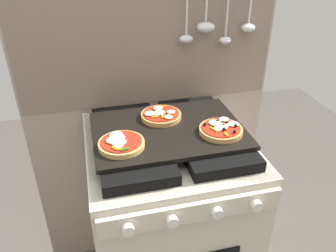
# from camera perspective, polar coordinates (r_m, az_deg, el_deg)

# --- Properties ---
(kitchen_backsplash) EXTENTS (1.10, 0.09, 1.55)m
(kitchen_backsplash) POSITION_cam_1_polar(r_m,az_deg,el_deg) (1.58, -2.84, 1.62)
(kitchen_backsplash) COLOR gray
(kitchen_backsplash) RESTS_ON ground_plane
(stove) EXTENTS (0.60, 0.64, 0.90)m
(stove) POSITION_cam_1_polar(r_m,az_deg,el_deg) (1.53, 0.02, -15.67)
(stove) COLOR beige
(stove) RESTS_ON ground_plane
(baking_tray) EXTENTS (0.54, 0.38, 0.02)m
(baking_tray) POSITION_cam_1_polar(r_m,az_deg,el_deg) (1.24, 0.00, -0.72)
(baking_tray) COLOR black
(baking_tray) RESTS_ON stove
(pizza_left) EXTENTS (0.15, 0.15, 0.03)m
(pizza_left) POSITION_cam_1_polar(r_m,az_deg,el_deg) (1.14, -7.90, -2.81)
(pizza_left) COLOR tan
(pizza_left) RESTS_ON baking_tray
(pizza_right) EXTENTS (0.15, 0.15, 0.03)m
(pizza_right) POSITION_cam_1_polar(r_m,az_deg,el_deg) (1.22, 8.83, -0.49)
(pizza_right) COLOR tan
(pizza_right) RESTS_ON baking_tray
(pizza_center) EXTENTS (0.15, 0.15, 0.03)m
(pizza_center) POSITION_cam_1_polar(r_m,az_deg,el_deg) (1.30, -1.19, 1.85)
(pizza_center) COLOR tan
(pizza_center) RESTS_ON baking_tray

